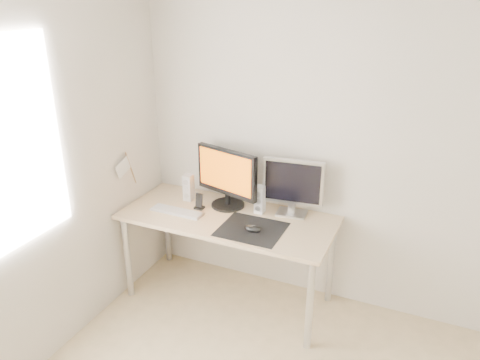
% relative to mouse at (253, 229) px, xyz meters
% --- Properties ---
extents(wall_back, '(3.50, 0.00, 3.50)m').
position_rel_mouse_xyz_m(wall_back, '(0.67, 0.52, 0.49)').
color(wall_back, silver).
rests_on(wall_back, ground).
extents(mousepad, '(0.45, 0.40, 0.00)m').
position_rel_mouse_xyz_m(mousepad, '(-0.02, 0.03, -0.02)').
color(mousepad, black).
rests_on(mousepad, desk).
extents(mouse, '(0.12, 0.07, 0.04)m').
position_rel_mouse_xyz_m(mouse, '(0.00, 0.00, 0.00)').
color(mouse, black).
rests_on(mouse, mousepad).
extents(desk, '(1.60, 0.70, 0.73)m').
position_rel_mouse_xyz_m(desk, '(-0.26, 0.15, -0.10)').
color(desk, '#D1B587').
rests_on(desk, ground).
extents(main_monitor, '(0.54, 0.32, 0.47)m').
position_rel_mouse_xyz_m(main_monitor, '(-0.34, 0.30, 0.23)').
color(main_monitor, black).
rests_on(main_monitor, desk).
extents(second_monitor, '(0.45, 0.18, 0.43)m').
position_rel_mouse_xyz_m(second_monitor, '(0.16, 0.38, 0.22)').
color(second_monitor, silver).
rests_on(second_monitor, desk).
extents(speaker_left, '(0.07, 0.08, 0.21)m').
position_rel_mouse_xyz_m(speaker_left, '(-0.67, 0.29, 0.08)').
color(speaker_left, silver).
rests_on(speaker_left, desk).
extents(speaker_right, '(0.07, 0.08, 0.21)m').
position_rel_mouse_xyz_m(speaker_right, '(-0.07, 0.31, 0.08)').
color(speaker_right, white).
rests_on(speaker_right, desk).
extents(keyboard, '(0.42, 0.13, 0.02)m').
position_rel_mouse_xyz_m(keyboard, '(-0.65, 0.05, -0.02)').
color(keyboard, silver).
rests_on(keyboard, desk).
extents(phone_dock, '(0.07, 0.06, 0.13)m').
position_rel_mouse_xyz_m(phone_dock, '(-0.52, 0.18, 0.01)').
color(phone_dock, black).
rests_on(phone_dock, desk).
extents(pennant, '(0.01, 0.23, 0.29)m').
position_rel_mouse_xyz_m(pennant, '(-1.05, 0.01, 0.29)').
color(pennant, '#A57F54').
rests_on(pennant, wall_left).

